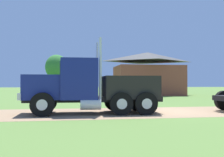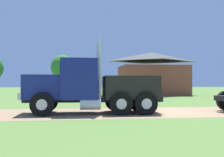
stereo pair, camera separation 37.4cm
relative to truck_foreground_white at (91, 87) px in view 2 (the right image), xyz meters
name	(u,v)px [view 2 (the right image)]	position (x,y,z in m)	size (l,w,h in m)	color
ground_plane	(168,112)	(4.22, 0.18, -1.36)	(200.00, 200.00, 0.00)	#577834
dirt_track	(168,112)	(4.22, 0.18, -1.35)	(120.00, 5.46, 0.01)	#987857
truck_foreground_white	(91,87)	(0.00, 0.00, 0.00)	(7.22, 2.70, 3.85)	black
shed_building	(152,74)	(9.50, 21.25, 1.43)	(9.02, 6.78, 5.77)	brown
tree_mid	(62,67)	(-3.24, 40.20, 3.41)	(4.38, 4.38, 7.19)	#513823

